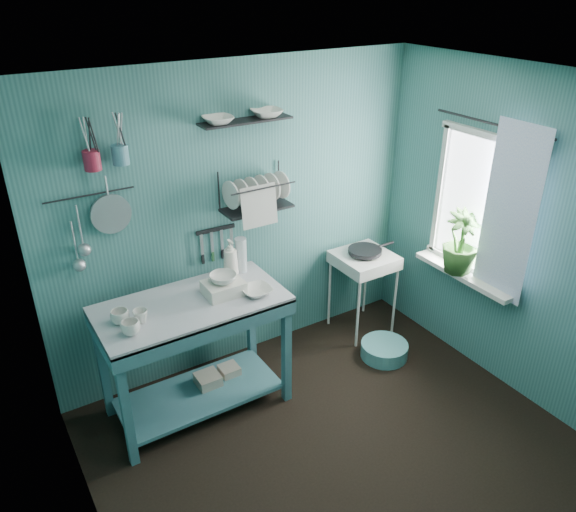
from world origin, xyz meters
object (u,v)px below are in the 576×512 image
mug_left (131,328)px  storage_tin_small (230,377)px  colander (111,214)px  utensil_cup_magenta (92,160)px  mug_right (120,317)px  water_bottle (241,255)px  floor_basin (384,350)px  storage_tin_large (208,386)px  work_counter (196,356)px  hotplate_stand (362,292)px  utensil_cup_teal (120,155)px  wash_tub (224,288)px  frying_pan (365,251)px  potted_plant (461,242)px  mug_mid (141,316)px  dish_rack (256,190)px  soap_bottle (230,258)px

mug_left → storage_tin_small: mug_left is taller
colander → utensil_cup_magenta: bearing=-158.0°
mug_right → storage_tin_small: mug_right is taller
water_bottle → floor_basin: 1.59m
mug_left → storage_tin_large: 1.08m
floor_basin → work_counter: bearing=170.5°
water_bottle → floor_basin: water_bottle is taller
hotplate_stand → floor_basin: hotplate_stand is taller
mug_left → utensil_cup_teal: bearing=67.1°
wash_tub → storage_tin_large: bearing=155.0°
work_counter → hotplate_stand: (1.73, 0.19, -0.08)m
wash_tub → mug_left: bearing=-169.1°
storage_tin_small → frying_pan: bearing=4.4°
mug_left → potted_plant: bearing=-7.8°
utensil_cup_magenta → wash_tub: bearing=-31.5°
wash_tub → water_bottle: size_ratio=1.00×
work_counter → colander: colander is taller
mug_mid → colander: colander is taller
mug_right → utensil_cup_magenta: (0.07, 0.40, 0.95)m
frying_pan → mug_mid: bearing=-173.2°
colander → work_counter: bearing=-50.2°
colander → water_bottle: bearing=-13.3°
storage_tin_large → work_counter: bearing=-153.4°
mug_mid → floor_basin: 2.23m
potted_plant → dish_rack: bearing=148.0°
potted_plant → mug_right: bearing=168.8°
utensil_cup_teal → storage_tin_large: 1.91m
mug_mid → potted_plant: potted_plant is taller
mug_mid → wash_tub: bearing=3.6°
mug_mid → storage_tin_small: mug_mid is taller
colander → storage_tin_small: bearing=-27.9°
mug_right → storage_tin_large: 1.07m
water_bottle → floor_basin: bearing=-23.8°
utensil_cup_teal → colander: utensil_cup_teal is taller
utensil_cup_magenta → mug_left: bearing=-95.1°
mug_left → mug_mid: (0.10, 0.10, -0.00)m
water_bottle → colander: (-0.88, 0.21, 0.46)m
mug_right → utensil_cup_magenta: 1.04m
wash_tub → hotplate_stand: 1.62m
hotplate_stand → utensil_cup_magenta: size_ratio=6.00×
hotplate_stand → floor_basin: 0.57m
mug_left → colander: size_ratio=0.44×
colander → storage_tin_large: 1.56m
soap_bottle → floor_basin: size_ratio=0.73×
soap_bottle → dish_rack: 0.56m
hotplate_stand → frying_pan: frying_pan is taller
dish_rack → storage_tin_large: dish_rack is taller
frying_pan → hotplate_stand: bearing=0.0°
soap_bottle → utensil_cup_magenta: 1.22m
soap_bottle → frying_pan: (1.31, -0.01, -0.28)m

